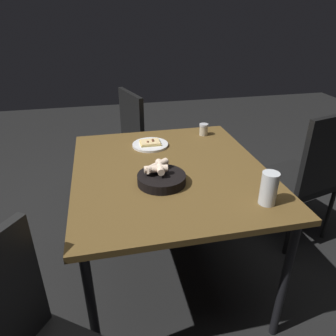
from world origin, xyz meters
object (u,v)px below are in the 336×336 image
(bread_basket, at_px, (161,177))
(dining_table, at_px, (170,178))
(pizza_plate, at_px, (150,144))
(beer_glass, at_px, (268,190))
(chair_far, at_px, (120,142))
(pepper_shaker, at_px, (204,130))
(chair_near, at_px, (308,172))

(bread_basket, bearing_deg, dining_table, 62.84)
(pizza_plate, bearing_deg, beer_glass, -61.84)
(beer_glass, bearing_deg, chair_far, 111.49)
(chair_far, bearing_deg, pepper_shaker, -45.83)
(pizza_plate, distance_m, beer_glass, 0.84)
(dining_table, bearing_deg, bread_basket, -117.16)
(chair_near, bearing_deg, dining_table, -170.90)
(dining_table, height_order, pizza_plate, pizza_plate)
(chair_near, height_order, chair_far, chair_near)
(pizza_plate, distance_m, chair_near, 1.07)
(beer_glass, xyz_separation_m, chair_far, (-0.55, 1.39, -0.29))
(dining_table, distance_m, pizza_plate, 0.33)
(bread_basket, distance_m, beer_glass, 0.50)
(dining_table, relative_size, pizza_plate, 5.22)
(dining_table, height_order, bread_basket, bread_basket)
(bread_basket, relative_size, pepper_shaker, 3.06)
(bread_basket, bearing_deg, pizza_plate, 87.24)
(bread_basket, relative_size, chair_far, 0.25)
(pizza_plate, height_order, pepper_shaker, pepper_shaker)
(beer_glass, bearing_deg, chair_near, 41.79)
(beer_glass, height_order, chair_near, chair_near)
(beer_glass, distance_m, pepper_shaker, 0.84)
(dining_table, bearing_deg, chair_near, 9.10)
(beer_glass, bearing_deg, dining_table, 129.67)
(pepper_shaker, bearing_deg, chair_far, 134.17)
(bread_basket, relative_size, chair_near, 0.24)
(bread_basket, height_order, chair_near, chair_near)
(beer_glass, bearing_deg, pepper_shaker, 91.10)
(chair_near, relative_size, chair_far, 1.04)
(pepper_shaker, distance_m, chair_far, 0.80)
(dining_table, distance_m, bread_basket, 0.18)
(bread_basket, bearing_deg, chair_near, 15.86)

